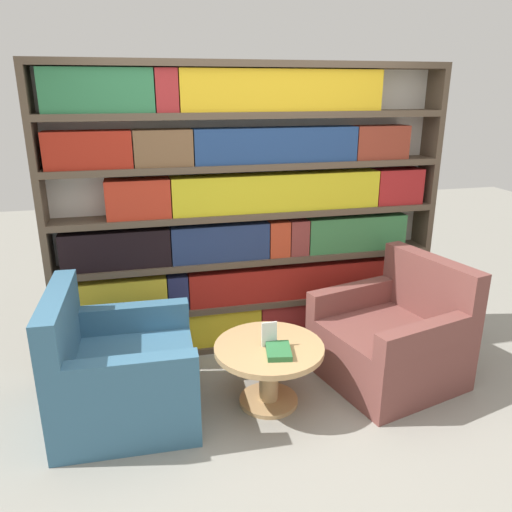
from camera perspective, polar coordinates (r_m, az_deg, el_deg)
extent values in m
plane|color=gray|center=(3.49, 4.15, -18.79)|extent=(14.00, 14.00, 0.00)
cube|color=silver|center=(4.17, -1.02, 5.29)|extent=(3.17, 0.05, 2.31)
cube|color=brown|center=(4.01, -22.97, 3.27)|extent=(0.05, 0.30, 2.31)
cube|color=brown|center=(4.65, 18.58, 5.72)|extent=(0.05, 0.30, 2.31)
cube|color=brown|center=(4.45, -0.58, -9.38)|extent=(3.07, 0.30, 0.05)
cube|color=brown|center=(4.30, -0.60, -5.13)|extent=(3.07, 0.30, 0.05)
cube|color=brown|center=(4.16, -0.62, -0.27)|extent=(3.07, 0.30, 0.05)
cube|color=brown|center=(4.05, -0.64, 4.90)|extent=(3.07, 0.30, 0.05)
cube|color=brown|center=(3.97, -0.66, 10.30)|extent=(3.07, 0.30, 0.05)
cube|color=brown|center=(3.94, -0.68, 15.85)|extent=(3.07, 0.30, 0.05)
cube|color=brown|center=(3.94, -0.70, 21.09)|extent=(3.07, 0.30, 0.05)
cube|color=navy|center=(4.26, -14.23, -8.68)|extent=(0.53, 0.20, 0.30)
cube|color=gold|center=(4.29, -5.03, -7.93)|extent=(0.82, 0.20, 0.30)
cube|color=maroon|center=(4.55, 8.20, -6.49)|extent=(1.26, 0.20, 0.30)
cube|color=gold|center=(4.12, -14.91, -4.34)|extent=(0.68, 0.20, 0.29)
cube|color=navy|center=(4.12, -8.95, -3.89)|extent=(0.16, 0.20, 0.29)
cube|color=maroon|center=(4.32, 5.18, -2.65)|extent=(1.94, 0.20, 0.29)
cube|color=black|center=(3.99, -15.68, 0.81)|extent=(0.82, 0.20, 0.30)
cube|color=navy|center=(4.03, -4.15, 1.67)|extent=(0.78, 0.20, 0.30)
cube|color=#BC3E22|center=(4.13, 2.47, 2.13)|extent=(0.17, 0.20, 0.30)
cube|color=brown|center=(4.18, 4.71, 2.28)|extent=(0.15, 0.20, 0.30)
cube|color=#367742|center=(4.37, 11.21, 2.69)|extent=(0.87, 0.20, 0.30)
cube|color=red|center=(3.89, -13.32, 6.43)|extent=(0.48, 0.20, 0.29)
cube|color=gold|center=(4.04, 2.42, 7.36)|extent=(1.69, 0.20, 0.29)
cube|color=#A41F21|center=(4.44, 15.75, 7.71)|extent=(0.41, 0.20, 0.29)
cube|color=#A22315|center=(3.84, -18.59, 11.45)|extent=(0.61, 0.20, 0.27)
cube|color=brown|center=(3.84, -10.57, 12.07)|extent=(0.43, 0.20, 0.27)
cube|color=navy|center=(3.98, 2.27, 12.59)|extent=(1.29, 0.20, 0.27)
cube|color=maroon|center=(4.30, 13.88, 12.53)|extent=(0.45, 0.20, 0.27)
cube|color=#2D7346|center=(3.81, -17.63, 17.59)|extent=(0.77, 0.20, 0.30)
cube|color=maroon|center=(3.82, -10.23, 18.13)|extent=(0.16, 0.20, 0.30)
cube|color=gold|center=(3.97, 3.01, 18.39)|extent=(1.56, 0.20, 0.30)
cube|color=#386684|center=(3.57, -14.47, -14.10)|extent=(0.93, 0.92, 0.44)
cube|color=#386684|center=(3.40, -21.57, -7.80)|extent=(0.17, 0.90, 0.48)
cube|color=#386684|center=(3.07, -13.86, -12.91)|extent=(0.77, 0.14, 0.20)
cube|color=#386684|center=(3.76, -13.59, -6.80)|extent=(0.77, 0.14, 0.20)
cube|color=brown|center=(3.98, 14.76, -10.52)|extent=(1.10, 1.09, 0.44)
cube|color=brown|center=(4.04, 19.31, -3.35)|extent=(0.36, 0.90, 0.48)
cube|color=brown|center=(4.06, 10.73, -4.63)|extent=(0.77, 0.31, 0.20)
cube|color=brown|center=(3.55, 18.56, -8.85)|extent=(0.77, 0.31, 0.20)
cylinder|color=tan|center=(3.58, 1.48, -13.64)|extent=(0.14, 0.14, 0.41)
cylinder|color=tan|center=(3.69, 1.45, -16.12)|extent=(0.42, 0.42, 0.03)
cylinder|color=tan|center=(3.47, 1.51, -10.51)|extent=(0.76, 0.76, 0.04)
cube|color=black|center=(3.45, 1.51, -10.14)|extent=(0.06, 0.06, 0.01)
cube|color=white|center=(3.42, 1.52, -8.91)|extent=(0.11, 0.01, 0.18)
cube|color=#2D703D|center=(3.36, 2.59, -10.79)|extent=(0.20, 0.25, 0.04)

